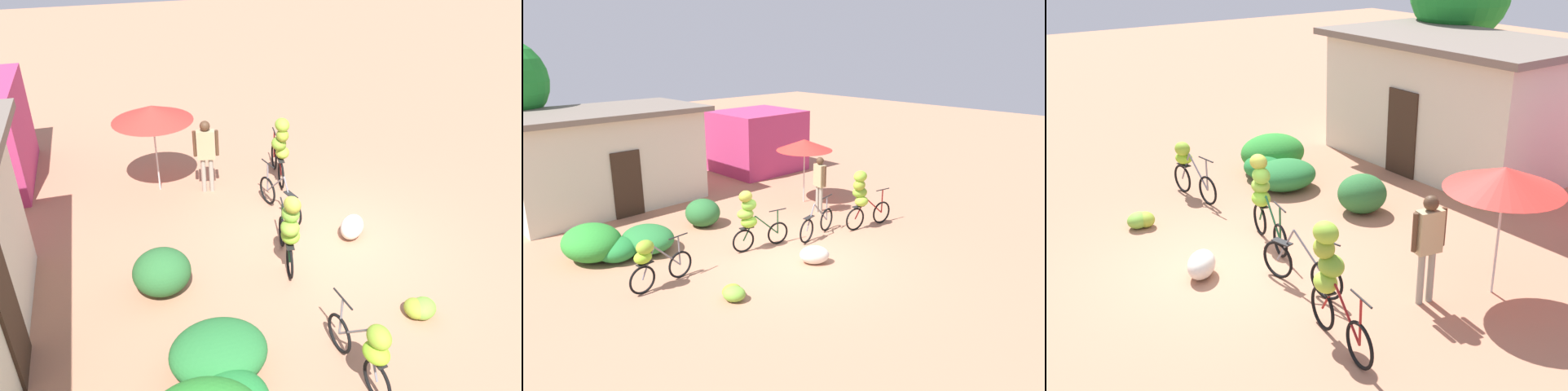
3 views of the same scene
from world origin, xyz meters
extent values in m
plane|color=#B1775A|center=(0.00, 0.00, 0.00)|extent=(60.00, 60.00, 0.00)
cube|color=beige|center=(-1.50, 7.03, 1.46)|extent=(5.67, 2.98, 2.92)
cube|color=#72665B|center=(-1.50, 7.03, 3.00)|extent=(6.17, 3.48, 0.16)
cube|color=#332319|center=(-1.50, 5.52, 1.00)|extent=(0.90, 0.06, 2.00)
cylinder|color=brown|center=(-3.46, 9.40, 1.53)|extent=(0.35, 0.35, 3.05)
ellipsoid|color=#2D8A30|center=(-3.56, 3.33, 0.43)|extent=(1.37, 1.57, 0.86)
ellipsoid|color=#258037|center=(-3.18, 2.86, 0.28)|extent=(0.96, 0.99, 0.56)
ellipsoid|color=#287436|center=(-2.35, 2.85, 0.32)|extent=(1.25, 1.43, 0.64)
ellipsoid|color=#2B6731|center=(-0.35, 3.36, 0.39)|extent=(0.98, 1.01, 0.79)
cylinder|color=beige|center=(3.31, 2.91, 1.01)|extent=(0.04, 0.04, 2.01)
cone|color=red|center=(3.31, 2.91, 1.91)|extent=(1.80, 1.80, 0.35)
torus|color=black|center=(-2.54, 1.03, 0.31)|extent=(0.62, 0.11, 0.62)
torus|color=black|center=(-3.50, 0.93, 0.31)|extent=(0.62, 0.11, 0.62)
cylinder|color=slate|center=(-3.33, 0.95, 0.63)|extent=(0.37, 0.07, 0.66)
cylinder|color=slate|center=(-2.85, 1.00, 0.63)|extent=(0.66, 0.10, 0.67)
cylinder|color=black|center=(-2.54, 1.03, 0.99)|extent=(0.50, 0.08, 0.03)
cylinder|color=slate|center=(-2.54, 1.03, 0.65)|extent=(0.04, 0.04, 0.68)
cube|color=black|center=(-3.41, 0.94, 0.65)|extent=(0.37, 0.18, 0.02)
ellipsoid|color=#8BC629|center=(-3.43, 0.96, 0.79)|extent=(0.48, 0.42, 0.26)
ellipsoid|color=#87B22F|center=(-3.38, 0.93, 1.02)|extent=(0.40, 0.33, 0.30)
torus|color=black|center=(0.31, 0.92, 0.30)|extent=(0.60, 0.17, 0.60)
torus|color=black|center=(-0.67, 1.12, 0.30)|extent=(0.60, 0.17, 0.60)
cylinder|color=#19592D|center=(-0.50, 1.09, 0.60)|extent=(0.38, 0.11, 0.61)
cylinder|color=#19592D|center=(-0.01, 0.99, 0.60)|extent=(0.67, 0.17, 0.62)
cylinder|color=black|center=(0.31, 0.92, 0.93)|extent=(0.50, 0.13, 0.03)
cylinder|color=#19592D|center=(0.31, 0.92, 0.62)|extent=(0.04, 0.04, 0.63)
cube|color=black|center=(-0.57, 1.10, 0.63)|extent=(0.38, 0.21, 0.02)
ellipsoid|color=#84C631|center=(-0.52, 1.07, 0.78)|extent=(0.49, 0.42, 0.28)
ellipsoid|color=#81B338|center=(-0.59, 1.11, 1.00)|extent=(0.50, 0.44, 0.26)
ellipsoid|color=#7BC03C|center=(-0.50, 1.07, 1.23)|extent=(0.43, 0.36, 0.30)
ellipsoid|color=#99A235|center=(-0.60, 1.08, 1.46)|extent=(0.38, 0.31, 0.28)
torus|color=black|center=(1.93, 0.68, 0.32)|extent=(0.64, 0.18, 0.64)
torus|color=black|center=(0.91, 0.46, 0.32)|extent=(0.64, 0.18, 0.64)
cylinder|color=slate|center=(1.09, 0.50, 0.64)|extent=(0.39, 0.12, 0.66)
cylinder|color=slate|center=(1.60, 0.61, 0.64)|extent=(0.69, 0.18, 0.67)
cylinder|color=black|center=(1.93, 0.68, 0.99)|extent=(0.50, 0.13, 0.03)
cylinder|color=slate|center=(1.93, 0.68, 0.66)|extent=(0.04, 0.04, 0.67)
cube|color=black|center=(1.01, 0.48, 0.67)|extent=(0.38, 0.21, 0.02)
torus|color=black|center=(3.52, -0.03, 0.33)|extent=(0.66, 0.16, 0.66)
torus|color=black|center=(2.52, 0.14, 0.33)|extent=(0.66, 0.16, 0.66)
cylinder|color=maroon|center=(2.70, 0.11, 0.61)|extent=(0.39, 0.10, 0.58)
cylinder|color=maroon|center=(3.19, 0.03, 0.61)|extent=(0.68, 0.15, 0.59)
cylinder|color=black|center=(3.52, -0.03, 1.02)|extent=(0.50, 0.11, 0.03)
cylinder|color=maroon|center=(3.52, -0.03, 0.67)|extent=(0.04, 0.04, 0.69)
cube|color=black|center=(2.62, 0.13, 0.69)|extent=(0.38, 0.20, 0.02)
ellipsoid|color=#98C238|center=(2.68, 0.07, 0.84)|extent=(0.46, 0.39, 0.28)
ellipsoid|color=#79AA30|center=(2.69, 0.15, 1.07)|extent=(0.50, 0.44, 0.30)
ellipsoid|color=#89A62E|center=(2.59, 0.10, 1.31)|extent=(0.41, 0.36, 0.30)
ellipsoid|color=#8BBE35|center=(2.62, 0.11, 1.55)|extent=(0.42, 0.34, 0.31)
ellipsoid|color=#82B042|center=(-2.34, -0.58, 0.14)|extent=(0.42, 0.47, 0.28)
ellipsoid|color=#75B03A|center=(-2.30, -0.61, 0.15)|extent=(0.60, 0.62, 0.30)
ellipsoid|color=#8DA62E|center=(-2.26, -0.48, 0.15)|extent=(0.45, 0.40, 0.29)
ellipsoid|color=silver|center=(0.15, -0.53, 0.22)|extent=(0.82, 0.79, 0.44)
cylinder|color=gray|center=(2.86, 1.74, 0.43)|extent=(0.11, 0.11, 0.85)
cylinder|color=gray|center=(2.90, 1.92, 0.43)|extent=(0.11, 0.11, 0.85)
cube|color=tan|center=(2.88, 1.83, 1.19)|extent=(0.28, 0.43, 0.67)
cylinder|color=#4C3321|center=(2.83, 1.59, 1.22)|extent=(0.08, 0.08, 0.61)
cylinder|color=#4C3321|center=(2.93, 2.08, 1.22)|extent=(0.08, 0.08, 0.61)
sphere|color=#4C3321|center=(2.88, 1.83, 1.64)|extent=(0.23, 0.23, 0.23)
camera|label=1|loc=(-7.50, 3.86, 5.92)|focal=35.14mm
camera|label=2|loc=(-7.51, -7.59, 5.00)|focal=33.05mm
camera|label=3|loc=(8.80, -4.75, 5.24)|focal=44.83mm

